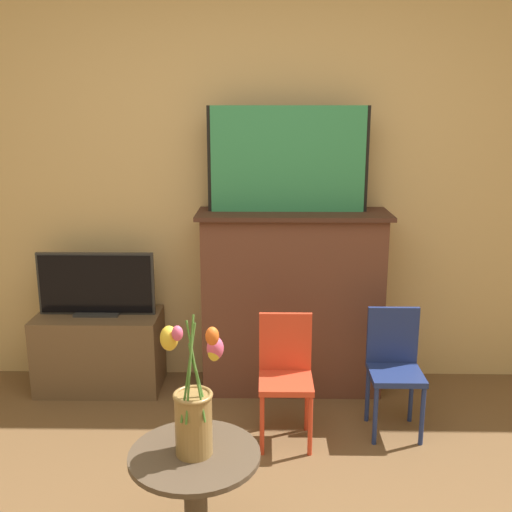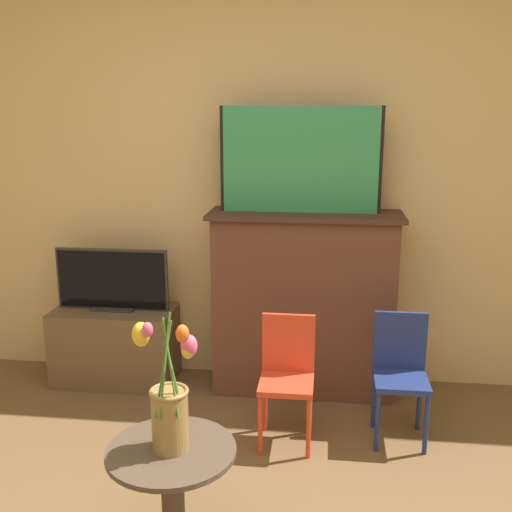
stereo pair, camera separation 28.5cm
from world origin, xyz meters
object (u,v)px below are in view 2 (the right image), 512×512
object	(u,v)px
tv_monitor	(112,281)
chair_red	(287,371)
painting	(300,160)
chair_blue	(400,369)
vase_tulips	(170,404)

from	to	relation	value
tv_monitor	chair_red	bearing A→B (deg)	-27.11
painting	chair_red	size ratio (longest dim) A/B	1.39
painting	chair_red	bearing A→B (deg)	-92.02
painting	tv_monitor	bearing A→B (deg)	-178.36
chair_blue	vase_tulips	bearing A→B (deg)	-131.26
chair_blue	painting	bearing A→B (deg)	137.93
chair_blue	tv_monitor	bearing A→B (deg)	164.51
painting	chair_blue	size ratio (longest dim) A/B	1.39
vase_tulips	chair_blue	bearing A→B (deg)	48.74
tv_monitor	vase_tulips	bearing A→B (deg)	-63.37
painting	tv_monitor	world-z (taller)	painting
painting	tv_monitor	distance (m)	1.36
painting	chair_blue	bearing A→B (deg)	-42.07
painting	chair_blue	world-z (taller)	painting
chair_red	chair_blue	size ratio (longest dim) A/B	1.00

